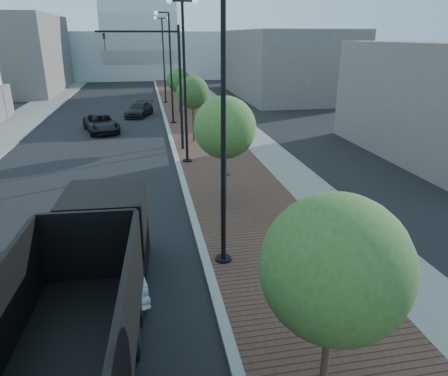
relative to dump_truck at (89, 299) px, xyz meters
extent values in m
cube|color=#4C2D23|center=(6.84, 33.37, -1.35)|extent=(7.00, 140.00, 0.12)
cube|color=slate|center=(9.54, 33.37, -1.34)|extent=(2.40, 140.00, 0.13)
cube|color=gray|center=(3.34, 33.37, -1.34)|extent=(0.30, 140.00, 0.14)
cube|color=slate|center=(-9.66, 33.37, -1.35)|extent=(4.00, 140.00, 0.12)
cube|color=black|center=(0.20, 3.32, 0.24)|extent=(2.57, 2.66, 2.52)
cube|color=black|center=(0.28, 4.81, -0.59)|extent=(2.35, 0.62, 1.26)
cube|color=black|center=(0.11, 1.82, -0.39)|extent=(2.46, 0.92, 0.48)
cube|color=black|center=(0.05, 0.86, 0.96)|extent=(2.42, 0.26, 1.94)
cylinder|color=black|center=(-0.85, 2.78, -0.88)|extent=(0.35, 1.08, 1.07)
cylinder|color=silver|center=(-0.85, 2.78, -0.88)|extent=(0.36, 0.60, 0.58)
cylinder|color=black|center=(1.18, 2.66, -0.88)|extent=(0.35, 1.08, 1.07)
cylinder|color=silver|center=(1.18, 2.66, -0.88)|extent=(0.36, 0.60, 0.58)
cylinder|color=black|center=(-0.76, 4.37, -0.88)|extent=(0.35, 1.08, 1.07)
cylinder|color=silver|center=(-0.76, 4.37, -0.88)|extent=(0.36, 0.60, 0.58)
cylinder|color=black|center=(1.27, 4.26, -0.88)|extent=(0.35, 1.08, 1.07)
cylinder|color=silver|center=(1.27, 4.26, -0.88)|extent=(0.36, 0.60, 0.58)
cylinder|color=black|center=(-1.04, -0.42, -0.88)|extent=(0.35, 1.08, 1.07)
cylinder|color=silver|center=(-1.04, -0.42, -0.88)|extent=(0.36, 0.60, 0.58)
cylinder|color=black|center=(0.99, -0.54, -0.88)|extent=(0.35, 1.08, 1.07)
cylinder|color=silver|center=(0.99, -0.54, -0.88)|extent=(0.36, 0.60, 0.58)
cylinder|color=black|center=(-0.97, 0.78, -0.88)|extent=(0.35, 1.08, 1.07)
cylinder|color=silver|center=(-0.97, 0.78, -0.88)|extent=(0.36, 0.60, 0.58)
cylinder|color=black|center=(1.06, 0.66, -0.88)|extent=(0.35, 1.08, 1.07)
cylinder|color=silver|center=(1.06, 0.66, -0.88)|extent=(0.36, 0.60, 0.58)
imported|color=silver|center=(-0.21, 3.09, -0.55)|extent=(3.33, 5.54, 1.72)
imported|color=black|center=(-2.02, 25.38, -0.71)|extent=(3.56, 5.43, 1.39)
imported|color=black|center=(0.99, 31.76, -0.77)|extent=(3.16, 4.77, 1.28)
imported|color=black|center=(7.85, 0.68, -0.55)|extent=(0.74, 0.63, 1.72)
cylinder|color=black|center=(3.94, 3.37, -1.31)|extent=(0.56, 0.56, 0.20)
cylinder|color=black|center=(3.94, 3.37, 3.21)|extent=(0.16, 0.16, 9.00)
cylinder|color=black|center=(3.94, 15.37, -1.31)|extent=(0.56, 0.56, 0.20)
cylinder|color=black|center=(3.94, 15.37, 3.21)|extent=(0.16, 0.16, 9.00)
cylinder|color=black|center=(3.94, 15.37, 7.71)|extent=(1.40, 0.10, 0.10)
sphere|color=silver|center=(3.24, 15.37, 7.71)|extent=(0.32, 0.32, 0.32)
sphere|color=silver|center=(4.64, 15.37, 7.71)|extent=(0.32, 0.32, 0.32)
cylinder|color=black|center=(3.94, 27.37, -1.31)|extent=(0.56, 0.56, 0.20)
cylinder|color=black|center=(3.94, 27.37, 3.21)|extent=(0.16, 0.16, 9.00)
cylinder|color=black|center=(3.44, 27.37, 7.71)|extent=(1.00, 0.10, 0.10)
sphere|color=silver|center=(2.94, 27.37, 7.64)|extent=(0.32, 0.32, 0.32)
cylinder|color=black|center=(3.94, 39.37, -1.31)|extent=(0.56, 0.56, 0.20)
cylinder|color=black|center=(3.94, 39.37, 3.21)|extent=(0.16, 0.16, 9.00)
cylinder|color=black|center=(3.94, 39.37, 7.71)|extent=(1.40, 0.10, 0.10)
sphere|color=silver|center=(3.24, 39.37, 7.71)|extent=(0.32, 0.32, 0.32)
sphere|color=silver|center=(4.64, 39.37, 7.71)|extent=(0.32, 0.32, 0.32)
cylinder|color=black|center=(3.94, 18.37, 2.59)|extent=(0.18, 0.18, 8.00)
cylinder|color=black|center=(1.44, 18.37, 6.19)|extent=(5.00, 0.12, 0.12)
imported|color=black|center=(-0.56, 18.37, 5.59)|extent=(0.16, 0.20, 1.00)
cylinder|color=#382619|center=(4.94, -2.63, 0.14)|extent=(0.16, 0.16, 3.09)
sphere|color=#2F551D|center=(4.94, -2.63, 1.90)|extent=(2.87, 2.87, 2.87)
sphere|color=#2F551D|center=(5.34, -2.33, 1.68)|extent=(2.01, 2.01, 2.01)
sphere|color=#2F551D|center=(4.64, -2.93, 2.21)|extent=(1.72, 1.72, 1.72)
cylinder|color=#382619|center=(4.94, 8.37, 0.29)|extent=(0.16, 0.16, 3.40)
sphere|color=#3A6522|center=(4.94, 8.37, 2.24)|extent=(2.71, 2.71, 2.71)
sphere|color=#3A6522|center=(5.34, 8.67, 1.99)|extent=(1.90, 1.90, 1.90)
sphere|color=#3A6522|center=(4.64, 8.07, 2.58)|extent=(1.63, 1.63, 1.63)
cylinder|color=#382619|center=(4.94, 20.37, 0.28)|extent=(0.16, 0.16, 3.37)
sphere|color=#2A4E1A|center=(4.94, 20.37, 2.20)|extent=(2.30, 2.30, 2.30)
sphere|color=#2A4E1A|center=(5.34, 20.67, 1.96)|extent=(1.61, 1.61, 1.61)
sphere|color=#2A4E1A|center=(4.64, 20.07, 2.54)|extent=(1.38, 1.38, 1.38)
cylinder|color=#382619|center=(4.94, 32.37, 0.12)|extent=(0.16, 0.16, 3.05)
sphere|color=#25561D|center=(4.94, 32.37, 1.86)|extent=(2.30, 2.30, 2.30)
sphere|color=#25561D|center=(5.34, 32.67, 1.64)|extent=(1.61, 1.61, 1.61)
sphere|color=#25561D|center=(4.64, 32.07, 2.17)|extent=(1.38, 1.38, 1.38)
cube|color=#ADB3B7|center=(1.34, 78.37, 2.59)|extent=(50.00, 28.00, 8.00)
cube|color=#68625E|center=(-16.66, 53.37, 3.59)|extent=(14.00, 20.00, 10.00)
cube|color=#5F5956|center=(19.34, 43.37, 2.59)|extent=(12.00, 22.00, 8.00)
cube|color=black|center=(5.74, 1.37, -1.28)|extent=(0.50, 0.50, 0.02)
cube|color=black|center=(5.74, 12.37, -1.28)|extent=(0.50, 0.50, 0.02)
camera|label=1|loc=(1.66, -8.75, 5.97)|focal=32.79mm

